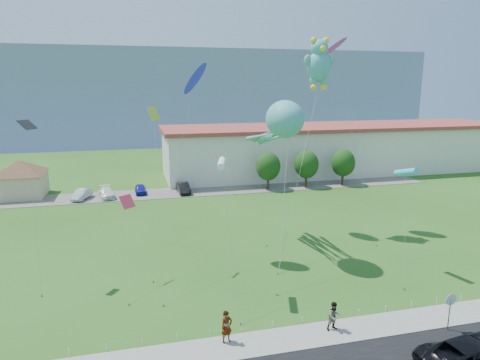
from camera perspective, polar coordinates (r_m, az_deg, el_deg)
name	(u,v)px	position (r m, az deg, el deg)	size (l,w,h in m)	color
ground	(281,315)	(29.86, 5.43, -17.54)	(160.00, 160.00, 0.00)	#2A5217
sidewalk	(296,338)	(27.64, 7.45, -20.16)	(80.00, 2.50, 0.10)	gray
parking_strip	(199,191)	(61.77, -5.43, -1.50)	(70.00, 6.00, 0.06)	#59544C
hill_ridge	(159,93)	(144.58, -10.80, 11.33)	(160.00, 50.00, 25.00)	gray
pavilion	(20,175)	(65.19, -27.25, 0.59)	(9.20, 9.20, 5.00)	tan
warehouse	(337,148)	(77.44, 12.85, 4.18)	(61.00, 15.00, 8.20)	beige
stop_sign	(450,303)	(30.20, 26.26, -14.49)	(0.80, 0.07, 2.50)	slate
rope_fence	(287,322)	(28.68, 6.35, -18.34)	(26.05, 0.05, 0.50)	white
tree_near	(268,166)	(62.35, 3.77, 1.82)	(3.60, 3.60, 5.47)	#3F2B19
tree_mid	(307,165)	(64.42, 8.86, 2.04)	(3.60, 3.60, 5.47)	#3F2B19
tree_far	(343,163)	(66.97, 13.60, 2.24)	(3.60, 3.60, 5.47)	#3F2B19
suv	(474,355)	(27.48, 28.74, -19.81)	(2.86, 6.21, 1.73)	black
pedestrian_left	(227,327)	(26.50, -1.79, -18.97)	(0.72, 0.47, 1.97)	gray
pedestrian_right	(334,316)	(28.24, 12.45, -17.30)	(0.89, 0.70, 1.84)	gray
parked_car_silver	(82,194)	(60.80, -20.36, -1.79)	(1.41, 4.03, 1.33)	#B7B7BE
parked_car_white	(107,193)	(60.71, -17.34, -1.61)	(1.83, 4.51, 1.31)	white
parked_car_blue	(141,189)	(61.64, -13.12, -1.18)	(1.47, 3.66, 1.25)	#1C1D9A
parked_car_black	(183,188)	(60.87, -7.57, -1.05)	(1.51, 4.32, 1.42)	black
octopus_kite	(280,126)	(37.30, 5.35, 7.17)	(4.43, 13.76, 13.75)	teal
teddy_bear_kite	(319,63)	(44.33, 10.48, 15.15)	(9.07, 11.17, 19.51)	teal
small_kite_white	(222,165)	(29.59, -2.46, 2.06)	(0.50, 5.92, 10.08)	white
small_kite_cyan	(406,173)	(36.24, 21.26, 0.89)	(2.07, 4.64, 8.66)	#31BBDE
small_kite_black	(29,144)	(35.04, -26.34, 4.33)	(1.29, 4.09, 12.53)	black
small_kite_purple	(335,52)	(46.36, 12.50, 16.30)	(2.50, 8.53, 19.39)	#CF38E0
small_kite_yellow	(155,135)	(34.43, -11.29, 5.92)	(1.29, 8.46, 13.14)	#BACF30
small_kite_pink	(127,210)	(33.88, -14.79, -3.90)	(1.29, 5.55, 6.58)	#DE314A
small_kite_blue	(194,83)	(36.91, -6.17, 12.75)	(5.32, 6.11, 16.15)	#2F2AEE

